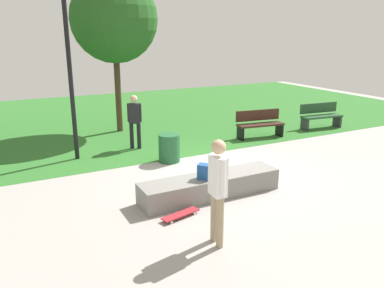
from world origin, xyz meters
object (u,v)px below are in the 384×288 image
Objects in this scene: concrete_ledge at (210,186)px; trash_bin at (169,148)px; skateboard_by_ledge at (181,214)px; lamp_post at (68,55)px; backpack_on_ledge at (205,172)px; tree_slender_maple at (114,19)px; park_bench_by_oak at (321,115)px; skater_performing_trick at (218,184)px; pedestrian_with_backpack at (135,117)px; park_bench_far_left at (260,123)px.

trash_bin is at bearing 86.31° from concrete_ledge.
skateboard_by_ledge is 0.17× the size of lamp_post.
backpack_on_ledge is 0.06× the size of tree_slender_maple.
concrete_ledge is at bearing -152.31° from park_bench_by_oak.
skater_performing_trick is at bearing -78.50° from lamp_post.
concrete_ledge is 4.21m from pedestrian_with_backpack.
tree_slender_maple is (-0.02, 6.46, 3.59)m from concrete_ledge.
lamp_post reaches higher than skateboard_by_ledge.
tree_slender_maple is at bearing 90.19° from concrete_ledge.
lamp_post is at bearing 175.52° from park_bench_far_left.
tree_slender_maple is 1.12× the size of lamp_post.
skater_performing_trick is 9.21m from park_bench_by_oak.
park_bench_far_left is 0.35× the size of lamp_post.
concrete_ledge reaches higher than skateboard_by_ledge.
tree_slender_maple reaches higher than backpack_on_ledge.
trash_bin is at bearing -87.32° from tree_slender_maple.
pedestrian_with_backpack is at bearing -95.30° from tree_slender_maple.
park_bench_far_left is (3.88, 3.46, 0.25)m from concrete_ledge.
trash_bin is at bearing 128.75° from backpack_on_ledge.
skateboard_by_ledge is 0.50× the size of park_bench_far_left.
park_bench_far_left is 1.01× the size of pedestrian_with_backpack.
park_bench_far_left is (-2.79, -0.04, 0.00)m from park_bench_by_oak.
skater_performing_trick is at bearing -96.24° from pedestrian_with_backpack.
backpack_on_ledge is 1.12m from skateboard_by_ledge.
backpack_on_ledge is at bearing -138.91° from park_bench_far_left.
pedestrian_with_backpack is at bearing 83.76° from skater_performing_trick.
backpack_on_ledge reaches higher than concrete_ledge.
skateboard_by_ledge is at bearing -99.21° from pedestrian_with_backpack.
backpack_on_ledge is 0.20× the size of park_bench_by_oak.
skater_performing_trick is at bearing -132.46° from park_bench_far_left.
trash_bin reaches higher than skateboard_by_ledge.
pedestrian_with_backpack is at bearing 174.78° from park_bench_by_oak.
skateboard_by_ledge is 0.51× the size of pedestrian_with_backpack.
park_bench_by_oak is 0.99× the size of park_bench_far_left.
tree_slender_maple is at bearing 82.07° from skateboard_by_ledge.
skateboard_by_ledge is 3.37m from trash_bin.
park_bench_by_oak reaches higher than skateboard_by_ledge.
backpack_on_ledge is 7.30m from tree_slender_maple.
park_bench_far_left is 3.83m from trash_bin.
lamp_post is at bearing -128.33° from tree_slender_maple.
skateboard_by_ledge is at bearing -151.80° from park_bench_by_oak.
park_bench_far_left is at bearing 14.09° from trash_bin.
concrete_ledge is 9.76× the size of backpack_on_ledge.
concrete_ledge is at bearing 71.55° from backpack_on_ledge.
lamp_post is (-8.70, 0.42, 2.35)m from park_bench_by_oak.
skateboard_by_ledge is 6.38m from park_bench_far_left.
lamp_post is (-2.03, 3.92, 2.60)m from concrete_ledge.
tree_slender_maple reaches higher than park_bench_by_oak.
trash_bin is (2.19, -1.40, -2.45)m from lamp_post.
lamp_post is (-5.91, 0.46, 2.35)m from park_bench_far_left.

